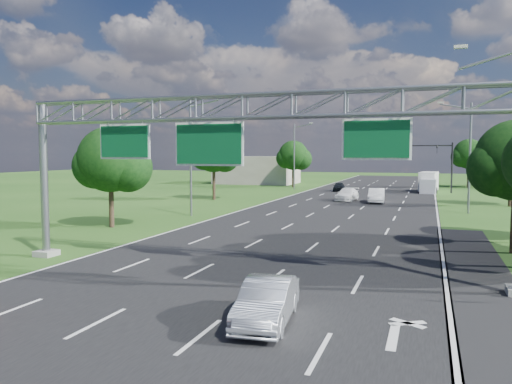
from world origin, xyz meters
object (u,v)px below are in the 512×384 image
at_px(sign_gantry, 247,120).
at_px(box_truck, 429,183).
at_px(traffic_signal, 425,156).
at_px(silver_sedan, 267,301).

distance_m(sign_gantry, box_truck, 54.77).
bearing_deg(traffic_signal, sign_gantry, -97.68).
relative_size(traffic_signal, box_truck, 1.58).
xyz_separation_m(traffic_signal, silver_sedan, (-4.19, -59.16, -4.47)).
xyz_separation_m(sign_gantry, traffic_signal, (7.15, 53.00, -1.72)).
relative_size(sign_gantry, traffic_signal, 1.92).
xyz_separation_m(traffic_signal, box_truck, (0.52, 0.95, -3.80)).
xyz_separation_m(sign_gantry, silver_sedan, (2.96, -6.16, -6.19)).
relative_size(silver_sedan, box_truck, 0.55).
distance_m(traffic_signal, box_truck, 3.95).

